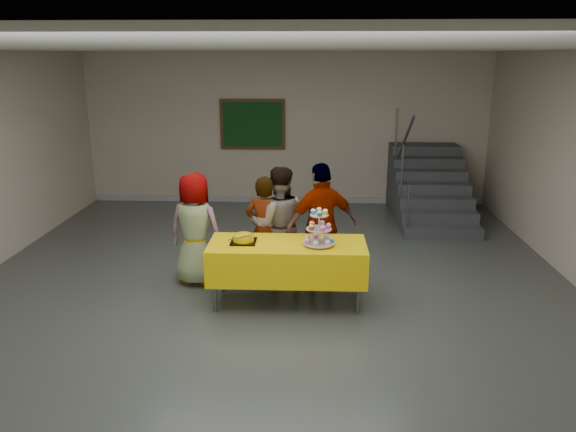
% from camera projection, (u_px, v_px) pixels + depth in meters
% --- Properties ---
extents(room_shell, '(10.00, 10.04, 3.02)m').
position_uv_depth(room_shell, '(266.00, 130.00, 6.25)').
color(room_shell, '#4C514C').
rests_on(room_shell, ground).
extents(bake_table, '(1.88, 0.78, 0.77)m').
position_uv_depth(bake_table, '(287.00, 260.00, 6.75)').
color(bake_table, '#595960').
rests_on(bake_table, ground).
extents(cupcake_stand, '(0.38, 0.38, 0.44)m').
position_uv_depth(cupcake_stand, '(319.00, 231.00, 6.57)').
color(cupcake_stand, silver).
rests_on(cupcake_stand, bake_table).
extents(bear_cake, '(0.32, 0.36, 0.12)m').
position_uv_depth(bear_cake, '(244.00, 238.00, 6.71)').
color(bear_cake, black).
rests_on(bear_cake, bake_table).
extents(schoolchild_a, '(0.82, 0.64, 1.49)m').
position_uv_depth(schoolchild_a, '(195.00, 229.00, 7.31)').
color(schoolchild_a, slate).
rests_on(schoolchild_a, ground).
extents(schoolchild_b, '(0.60, 0.47, 1.45)m').
position_uv_depth(schoolchild_b, '(265.00, 230.00, 7.33)').
color(schoolchild_b, slate).
rests_on(schoolchild_b, ground).
extents(schoolchild_c, '(0.81, 0.67, 1.55)m').
position_uv_depth(schoolchild_c, '(279.00, 224.00, 7.42)').
color(schoolchild_c, slate).
rests_on(schoolchild_c, ground).
extents(schoolchild_d, '(1.04, 0.72, 1.63)m').
position_uv_depth(schoolchild_d, '(322.00, 225.00, 7.22)').
color(schoolchild_d, slate).
rests_on(schoolchild_d, ground).
extents(staircase, '(1.30, 2.40, 2.04)m').
position_uv_depth(staircase, '(427.00, 190.00, 10.54)').
color(staircase, '#424447').
rests_on(staircase, ground).
extents(noticeboard, '(1.30, 0.05, 1.00)m').
position_uv_depth(noticeboard, '(253.00, 124.00, 11.17)').
color(noticeboard, '#472B16').
rests_on(noticeboard, ground).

